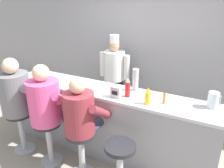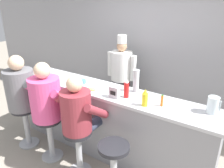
% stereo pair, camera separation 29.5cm
% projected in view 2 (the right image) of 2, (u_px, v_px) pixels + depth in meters
% --- Properties ---
extents(ground_plane, '(20.00, 20.00, 0.00)m').
position_uv_depth(ground_plane, '(96.00, 160.00, 3.25)').
color(ground_plane, '#9E9384').
extents(wall_back, '(10.00, 0.06, 2.70)m').
position_uv_depth(wall_back, '(154.00, 48.00, 4.20)').
color(wall_back, '#99999E').
rests_on(wall_back, ground_plane).
extents(diner_counter, '(3.14, 0.55, 1.04)m').
position_uv_depth(diner_counter, '(107.00, 121.00, 3.27)').
color(diner_counter, gray).
rests_on(diner_counter, ground_plane).
extents(ketchup_bottle_red, '(0.07, 0.07, 0.26)m').
position_uv_depth(ketchup_bottle_red, '(126.00, 89.00, 2.80)').
color(ketchup_bottle_red, red).
rests_on(ketchup_bottle_red, diner_counter).
extents(mustard_bottle_yellow, '(0.07, 0.07, 0.22)m').
position_uv_depth(mustard_bottle_yellow, '(145.00, 98.00, 2.59)').
color(mustard_bottle_yellow, yellow).
rests_on(mustard_bottle_yellow, diner_counter).
extents(hot_sauce_bottle_orange, '(0.03, 0.03, 0.15)m').
position_uv_depth(hot_sauce_bottle_orange, '(162.00, 101.00, 2.59)').
color(hot_sauce_bottle_orange, orange).
rests_on(hot_sauce_bottle_orange, diner_counter).
extents(water_pitcher_clear, '(0.14, 0.13, 0.20)m').
position_uv_depth(water_pitcher_clear, '(213.00, 105.00, 2.43)').
color(water_pitcher_clear, silver).
rests_on(water_pitcher_clear, diner_counter).
extents(breakfast_plate, '(0.26, 0.26, 0.05)m').
position_uv_depth(breakfast_plate, '(92.00, 90.00, 3.02)').
color(breakfast_plate, white).
rests_on(breakfast_plate, diner_counter).
extents(cereal_bowl, '(0.15, 0.15, 0.05)m').
position_uv_depth(cereal_bowl, '(81.00, 82.00, 3.31)').
color(cereal_bowl, '#4C7FB7').
rests_on(cereal_bowl, diner_counter).
extents(coffee_mug_tan, '(0.14, 0.09, 0.09)m').
position_uv_depth(coffee_mug_tan, '(51.00, 77.00, 3.43)').
color(coffee_mug_tan, beige).
rests_on(coffee_mug_tan, diner_counter).
extents(cup_stack_steel, '(0.09, 0.09, 0.31)m').
position_uv_depth(cup_stack_steel, '(136.00, 81.00, 2.96)').
color(cup_stack_steel, '#B7BABF').
rests_on(cup_stack_steel, diner_counter).
extents(napkin_dispenser_chrome, '(0.13, 0.08, 0.15)m').
position_uv_depth(napkin_dispenser_chrome, '(114.00, 92.00, 2.81)').
color(napkin_dispenser_chrome, silver).
rests_on(napkin_dispenser_chrome, diner_counter).
extents(diner_seated_grey, '(0.65, 0.64, 1.50)m').
position_uv_depth(diner_seated_grey, '(23.00, 92.00, 3.30)').
color(diner_seated_grey, '#B2B5BA').
rests_on(diner_seated_grey, ground_plane).
extents(diner_seated_pink, '(0.64, 0.63, 1.48)m').
position_uv_depth(diner_seated_pink, '(48.00, 101.00, 3.01)').
color(diner_seated_pink, '#B2B5BA').
rests_on(diner_seated_pink, ground_plane).
extents(diner_seated_maroon, '(0.58, 0.57, 1.40)m').
position_uv_depth(diner_seated_maroon, '(78.00, 115.00, 2.74)').
color(diner_seated_maroon, '#B2B5BA').
rests_on(diner_seated_maroon, ground_plane).
extents(empty_stool_round, '(0.38, 0.38, 0.67)m').
position_uv_depth(empty_stool_round, '(114.00, 161.00, 2.59)').
color(empty_stool_round, '#B2B5BA').
rests_on(empty_stool_round, ground_plane).
extents(cook_in_whites_near, '(0.63, 0.40, 1.61)m').
position_uv_depth(cook_in_whites_near, '(121.00, 73.00, 4.25)').
color(cook_in_whites_near, '#232328').
rests_on(cook_in_whites_near, ground_plane).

